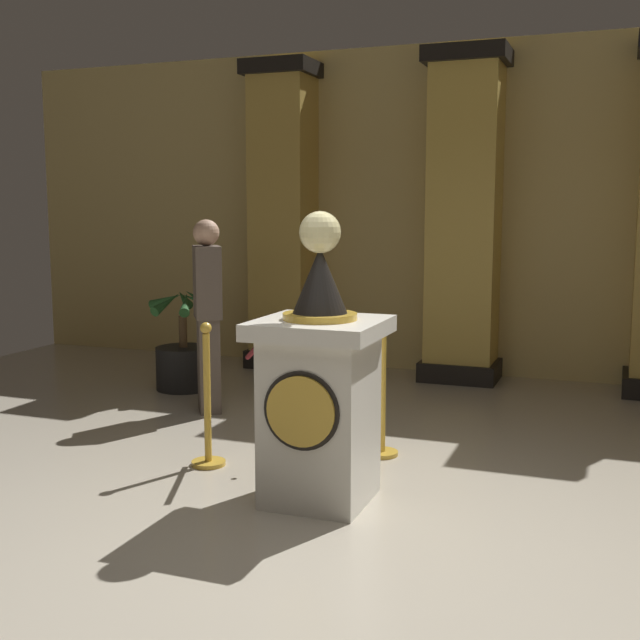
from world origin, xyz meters
TOP-DOWN VIEW (x-y plane):
  - ground_plane at (0.00, 0.00)m, footprint 10.94×10.94m
  - back_wall at (0.00, 4.65)m, footprint 10.94×0.16m
  - pedestal_clock at (-0.14, 0.46)m, footprint 0.75×0.75m
  - stanchion_near at (-0.04, 1.46)m, footprint 0.24×0.24m
  - stanchion_far at (-1.11, 0.82)m, footprint 0.24×0.24m
  - velvet_rope at (-0.58, 1.14)m, footprint 0.90×0.89m
  - column_left at (-2.03, 4.33)m, footprint 0.76×0.76m
  - column_centre_rear at (0.00, 4.33)m, footprint 0.83×0.83m
  - potted_palm_left at (-2.49, 2.84)m, footprint 0.79×0.75m
  - bystander_guest at (-1.82, 2.14)m, footprint 0.38×0.42m

SIDE VIEW (x-z plane):
  - ground_plane at x=0.00m, z-range 0.00..0.00m
  - potted_palm_left at x=-2.49m, z-range -0.20..0.84m
  - stanchion_far at x=-1.11m, z-range -0.15..0.86m
  - stanchion_near at x=-0.04m, z-range -0.16..0.88m
  - pedestal_clock at x=-0.14m, z-range -0.19..1.58m
  - velvet_rope at x=-0.58m, z-range 0.68..0.90m
  - bystander_guest at x=-1.82m, z-range 0.05..1.75m
  - column_centre_rear at x=0.00m, z-range -0.01..3.35m
  - column_left at x=-2.03m, z-range -0.01..3.35m
  - back_wall at x=0.00m, z-range 0.00..3.51m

